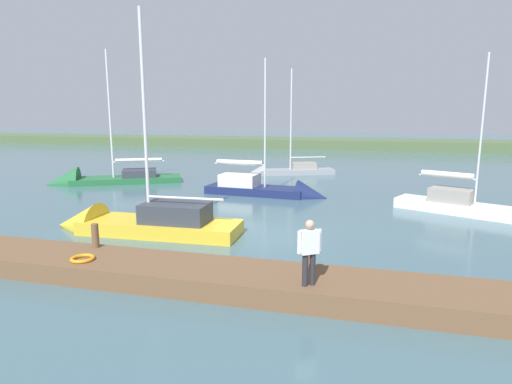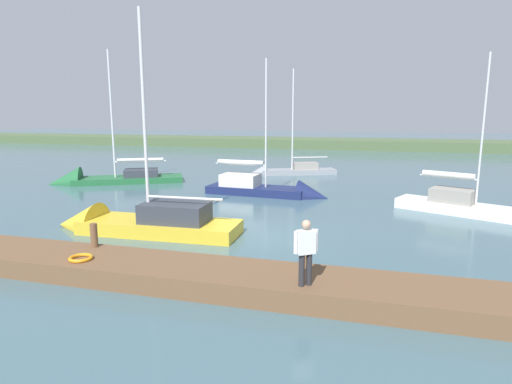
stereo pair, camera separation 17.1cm
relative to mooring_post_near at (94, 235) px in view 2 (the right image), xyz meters
The scene contains 12 objects.
ground_plane 5.83m from the mooring_post_near, 132.95° to the right, with size 200.00×200.00×0.00m, color #42606B.
far_shoreline 48.45m from the mooring_post_near, 94.64° to the right, with size 180.00×8.00×2.40m, color #4C603D.
dock_pier 4.04m from the mooring_post_near, 169.84° to the left, with size 26.14×2.01×0.55m, color brown.
mooring_post_near is the anchor object (origin of this frame).
mooring_post_far 6.54m from the mooring_post_near, behind, with size 0.19×0.19×0.62m, color brown.
life_ring_buoy 1.20m from the mooring_post_near, 107.58° to the left, with size 0.66×0.66×0.10m, color orange.
sailboat_far_right 12.69m from the mooring_post_near, 102.40° to the right, with size 7.13×2.38×8.45m.
sailboat_behind_pier 3.71m from the mooring_post_near, 76.30° to the right, with size 7.65×2.24×9.23m.
sailboat_outer_mooring 21.02m from the mooring_post_near, 95.15° to the right, with size 6.84×4.00×8.60m.
sailboat_inner_slip 16.31m from the mooring_post_near, 142.45° to the right, with size 6.72×4.22×7.83m.
sailboat_far_left 16.43m from the mooring_post_near, 55.75° to the right, with size 8.69×6.02×9.74m.
person_on_dock 6.82m from the mooring_post_near, 169.55° to the left, with size 0.53×0.43×1.60m.
Camera 2 is at (-4.12, 14.84, 4.56)m, focal length 29.48 mm.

